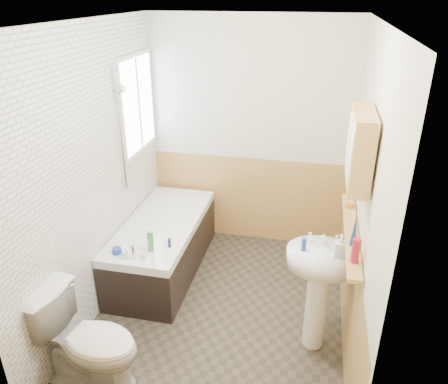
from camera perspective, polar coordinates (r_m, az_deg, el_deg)
The scene contains 25 objects.
floor at distance 4.17m, azimuth -0.46°, elevation -15.34°, with size 2.80×2.80×0.00m, color #2E2820.
ceiling at distance 3.18m, azimuth -0.63°, elevation 21.38°, with size 2.80×2.80×0.00m, color white.
wall_back at distance 4.79m, azimuth 3.30°, elevation 7.34°, with size 2.20×0.02×2.50m, color beige.
wall_front at distance 2.34m, azimuth -8.55°, elevation -13.72°, with size 2.20×0.02×2.50m, color beige.
wall_left at distance 3.88m, azimuth -16.74°, elevation 1.93°, with size 0.02×2.80×2.50m, color beige.
wall_right at distance 3.44m, azimuth 17.79°, elevation -1.22°, with size 0.02×2.80×2.50m, color beige.
wainscot_right at distance 3.82m, azimuth 15.97°, elevation -11.34°, with size 0.01×2.80×1.00m, color tan.
wainscot_back at distance 5.05m, azimuth 3.05°, elevation -0.87°, with size 2.20×0.01×1.00m, color tan.
tile_cladding_left at distance 3.87m, azimuth -16.45°, elevation 1.90°, with size 0.01×2.80×2.50m, color white.
tile_return_back at distance 4.80m, azimuth -5.41°, elevation 13.50°, with size 0.75×0.01×1.50m, color white.
window at distance 4.54m, azimuth -11.18°, elevation 11.19°, with size 0.03×0.79×0.99m.
bathtub at distance 4.59m, azimuth -7.94°, elevation -6.81°, with size 0.70×1.59×0.72m.
shower_riser at distance 4.13m, azimuth -13.34°, elevation 9.01°, with size 0.10×0.08×1.18m.
toilet at distance 3.47m, azimuth -17.37°, elevation -18.15°, with size 0.45×0.80×0.78m, color white.
sink at distance 3.54m, azimuth 12.32°, elevation -11.01°, with size 0.53×0.43×1.03m.
pine_shelf at distance 3.46m, azimuth 16.25°, elevation -4.96°, with size 0.10×1.29×0.03m, color tan.
medicine_cabinet at distance 3.09m, azimuth 17.35°, elevation 5.45°, with size 0.14×0.57×0.51m.
foam_can at distance 3.03m, azimuth 16.82°, elevation -7.34°, with size 0.05×0.05×0.18m, color maroon.
green_bottle at distance 3.20m, azimuth 16.70°, elevation -4.79°, with size 0.05×0.05×0.24m, color navy.
black_jar at distance 3.78m, azimuth 16.09°, elevation -1.65°, with size 0.07×0.07×0.04m, color orange.
soap_bottle at distance 3.34m, azimuth 14.84°, elevation -7.50°, with size 0.08×0.18×0.08m, color silver.
clear_bottle at distance 3.34m, azimuth 10.40°, elevation -6.77°, with size 0.04×0.04×0.10m, color #19339E.
blue_gel at distance 3.94m, azimuth -9.59°, elevation -6.39°, with size 0.05×0.03×0.19m, color #388447.
cream_jar at distance 4.00m, azimuth -13.83°, elevation -7.46°, with size 0.08×0.08×0.05m, color #19339E.
orange_bottle at distance 4.00m, azimuth -7.14°, elevation -6.60°, with size 0.03×0.03×0.09m, color navy.
Camera 1 is at (0.72, -3.09, 2.71)m, focal length 35.00 mm.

